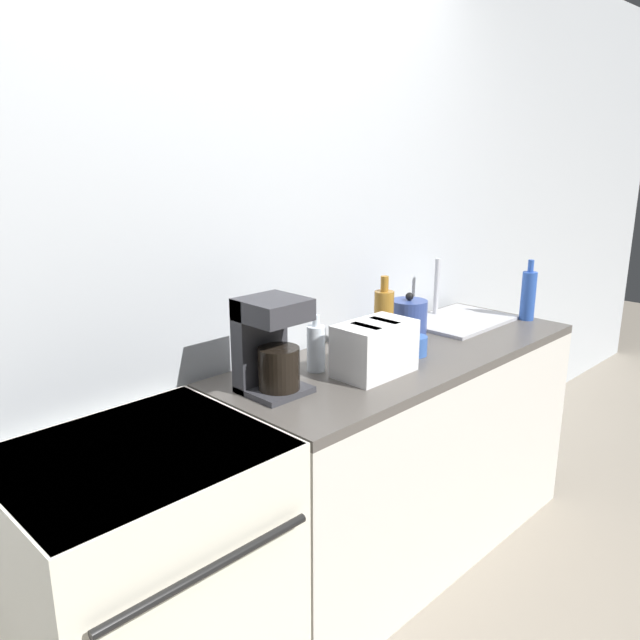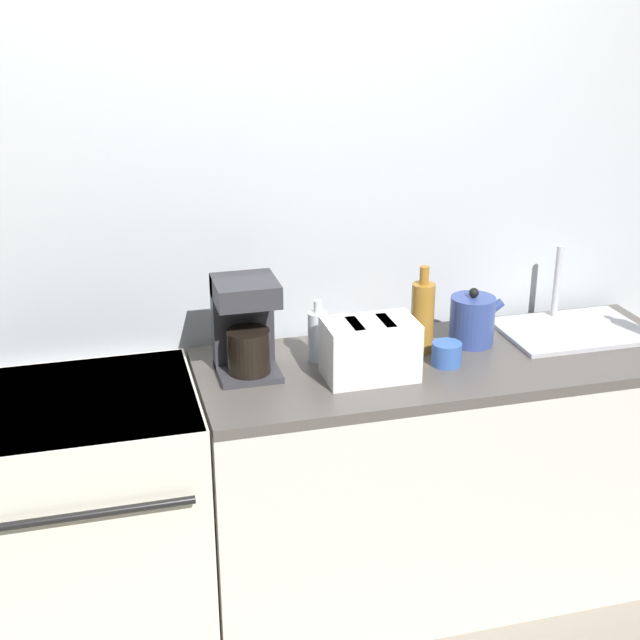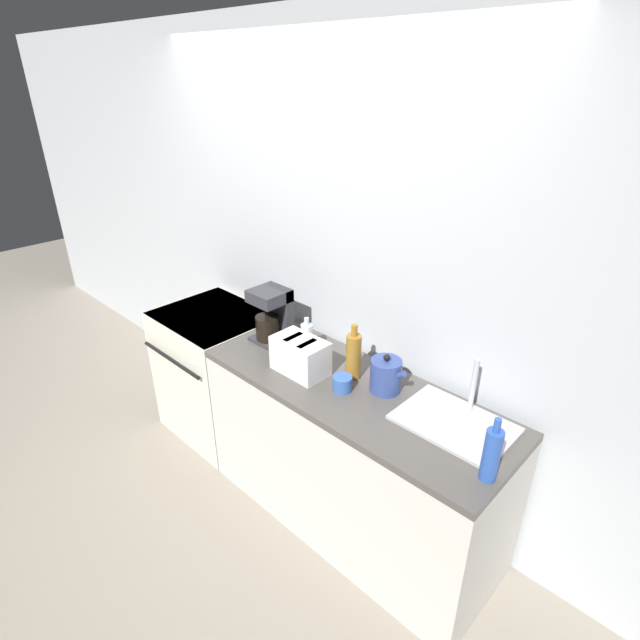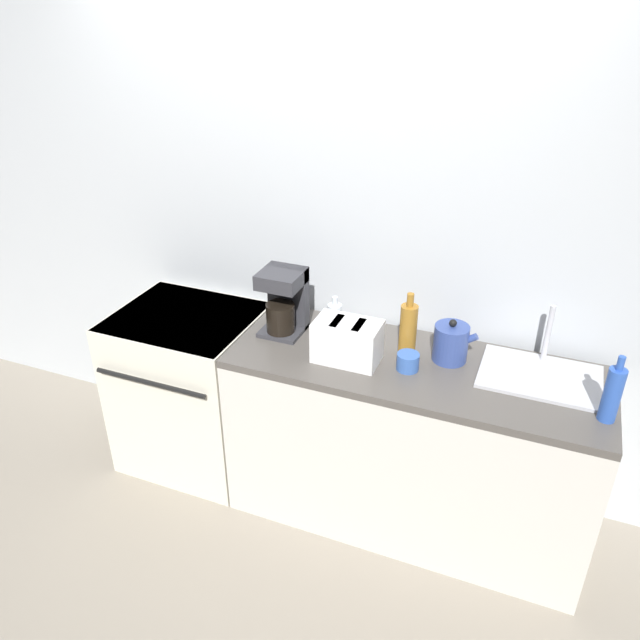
% 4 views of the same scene
% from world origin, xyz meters
% --- Properties ---
extents(wall_back, '(8.00, 0.05, 2.60)m').
position_xyz_m(wall_back, '(0.00, 0.67, 1.30)').
color(wall_back, silver).
rests_on(wall_back, ground_plane).
extents(stove, '(0.71, 0.65, 0.89)m').
position_xyz_m(stove, '(-0.60, 0.30, 0.45)').
color(stove, silver).
rests_on(stove, ground_plane).
extents(counter_block, '(1.66, 0.61, 0.89)m').
position_xyz_m(counter_block, '(0.59, 0.31, 0.44)').
color(counter_block, silver).
rests_on(counter_block, ground_plane).
extents(kettle, '(0.19, 0.15, 0.20)m').
position_xyz_m(kettle, '(0.72, 0.40, 0.97)').
color(kettle, '#33478C').
rests_on(kettle, counter_block).
extents(toaster, '(0.29, 0.18, 0.19)m').
position_xyz_m(toaster, '(0.29, 0.23, 0.98)').
color(toaster, white).
rests_on(toaster, counter_block).
extents(coffee_maker, '(0.19, 0.20, 0.32)m').
position_xyz_m(coffee_maker, '(-0.07, 0.37, 1.05)').
color(coffee_maker, '#333338').
rests_on(coffee_maker, counter_block).
extents(sink_tray, '(0.50, 0.35, 0.28)m').
position_xyz_m(sink_tray, '(1.10, 0.40, 0.90)').
color(sink_tray, '#B7B7BC').
rests_on(sink_tray, counter_block).
extents(bottle_amber, '(0.08, 0.08, 0.30)m').
position_xyz_m(bottle_amber, '(0.53, 0.38, 1.01)').
color(bottle_amber, '#9E6B23').
rests_on(bottle_amber, counter_block).
extents(bottle_clear, '(0.07, 0.07, 0.21)m').
position_xyz_m(bottle_clear, '(0.17, 0.40, 0.97)').
color(bottle_clear, silver).
rests_on(bottle_clear, counter_block).
extents(cup_blue, '(0.10, 0.10, 0.08)m').
position_xyz_m(cup_blue, '(0.56, 0.25, 0.92)').
color(cup_blue, '#3860B2').
rests_on(cup_blue, counter_block).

